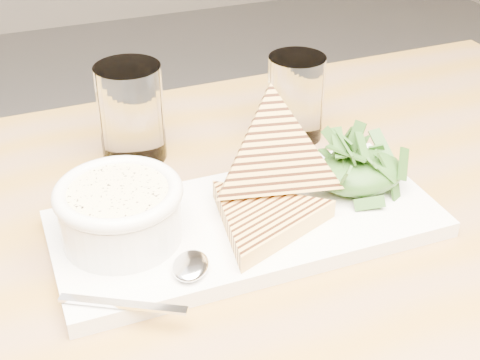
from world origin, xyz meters
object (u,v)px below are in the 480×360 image
object	(u,v)px
soup_bowl	(121,218)
glass_far	(296,98)
platter	(247,224)
glass_near	(131,113)
table_top	(228,281)

from	to	relation	value
soup_bowl	glass_far	bearing A→B (deg)	30.90
platter	glass_near	bearing A→B (deg)	110.51
table_top	glass_far	distance (m)	0.28
soup_bowl	table_top	bearing A→B (deg)	-33.57
glass_near	soup_bowl	bearing A→B (deg)	-107.10
glass_far	platter	bearing A→B (deg)	-128.38
table_top	platter	xyz separation A→B (m)	(0.04, 0.05, 0.03)
glass_near	glass_far	distance (m)	0.20
soup_bowl	glass_near	distance (m)	0.19
table_top	platter	world-z (taller)	platter
soup_bowl	glass_far	size ratio (longest dim) A/B	1.07
platter	soup_bowl	distance (m)	0.13
platter	table_top	bearing A→B (deg)	-130.03
glass_far	soup_bowl	bearing A→B (deg)	-149.10
platter	glass_far	bearing A→B (deg)	51.62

